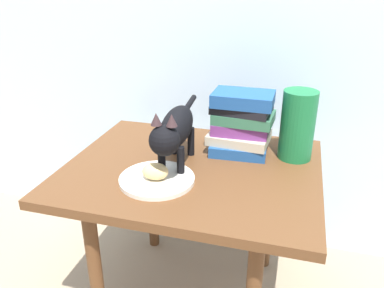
% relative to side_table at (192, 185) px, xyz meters
% --- Properties ---
extents(side_table, '(0.82, 0.66, 0.55)m').
position_rel_side_table_xyz_m(side_table, '(0.00, 0.00, 0.00)').
color(side_table, brown).
rests_on(side_table, ground).
extents(plate, '(0.23, 0.23, 0.01)m').
position_rel_side_table_xyz_m(plate, '(-0.08, -0.12, 0.08)').
color(plate, silver).
rests_on(plate, side_table).
extents(bread_roll, '(0.08, 0.06, 0.05)m').
position_rel_side_table_xyz_m(bread_roll, '(-0.08, -0.13, 0.11)').
color(bread_roll, '#E0BC7A').
rests_on(bread_roll, plate).
extents(cat, '(0.11, 0.48, 0.23)m').
position_rel_side_table_xyz_m(cat, '(-0.05, -0.02, 0.20)').
color(cat, black).
rests_on(cat, side_table).
extents(book_stack, '(0.22, 0.17, 0.22)m').
position_rel_side_table_xyz_m(book_stack, '(0.13, 0.16, 0.18)').
color(book_stack, '#1E4C8C').
rests_on(book_stack, side_table).
extents(green_vase, '(0.11, 0.11, 0.23)m').
position_rel_side_table_xyz_m(green_vase, '(0.32, 0.16, 0.19)').
color(green_vase, '#196B38').
rests_on(green_vase, side_table).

